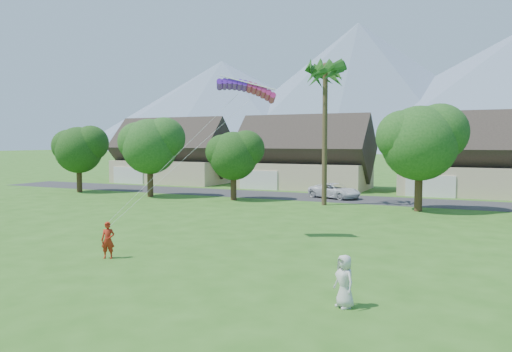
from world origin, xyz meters
The scene contains 10 objects.
ground centered at (0.00, 0.00, 0.00)m, with size 500.00×500.00×0.00m, color #2D6019.
street centered at (0.00, 34.00, 0.01)m, with size 90.00×7.00×0.01m, color #2D2D30.
kite_flyer centered at (-5.41, 4.80, 0.89)m, with size 0.65×0.42×1.77m, color #A82413.
watcher centered at (6.72, 2.65, 0.90)m, with size 0.88×0.57×1.81m, color beige.
parked_car centered at (-2.64, 34.00, 0.74)m, with size 2.46×5.33×1.48m, color silver.
mountain_ridge centered at (10.40, 260.00, 29.07)m, with size 540.00×240.00×70.00m.
houses_row centered at (0.49, 42.99, 3.44)m, with size 72.75×8.19×8.86m.
tree_row centered at (-1.14, 27.92, 4.89)m, with size 62.27×6.67×8.45m.
fan_palm centered at (-2.00, 28.50, 11.80)m, with size 3.00×3.00×13.80m.
parafoil_kite centered at (-1.46, 11.95, 8.69)m, with size 3.59×1.61×0.50m.
Camera 1 is at (11.00, -13.59, 5.62)m, focal length 35.00 mm.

